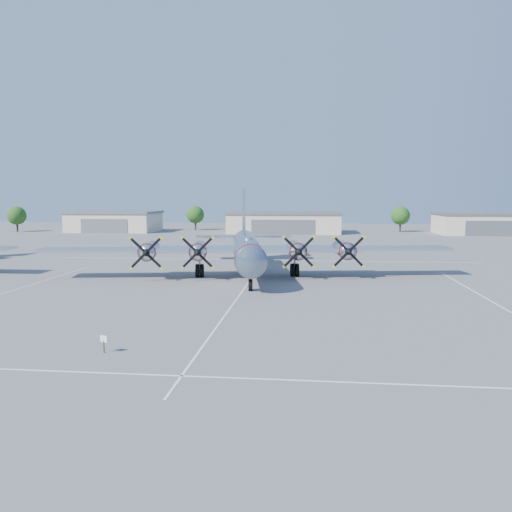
# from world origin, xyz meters

# --- Properties ---
(ground) EXTENTS (260.00, 260.00, 0.00)m
(ground) POSITION_xyz_m (0.00, 0.00, 0.00)
(ground) COLOR #5D5D5F
(ground) RESTS_ON ground
(parking_lines) EXTENTS (60.00, 50.08, 0.01)m
(parking_lines) POSITION_xyz_m (0.00, -1.75, 0.01)
(parking_lines) COLOR silver
(parking_lines) RESTS_ON ground
(hangar_west) EXTENTS (22.60, 14.60, 5.40)m
(hangar_west) POSITION_xyz_m (-45.00, 81.96, 2.71)
(hangar_west) COLOR beige
(hangar_west) RESTS_ON ground
(hangar_center) EXTENTS (28.60, 14.60, 5.40)m
(hangar_center) POSITION_xyz_m (0.00, 81.96, 2.71)
(hangar_center) COLOR beige
(hangar_center) RESTS_ON ground
(hangar_east) EXTENTS (20.60, 14.60, 5.40)m
(hangar_east) POSITION_xyz_m (48.00, 81.96, 2.71)
(hangar_east) COLOR beige
(hangar_east) RESTS_ON ground
(tree_far_west) EXTENTS (4.80, 4.80, 6.64)m
(tree_far_west) POSITION_xyz_m (-70.00, 78.00, 4.22)
(tree_far_west) COLOR #382619
(tree_far_west) RESTS_ON ground
(tree_west) EXTENTS (4.80, 4.80, 6.64)m
(tree_west) POSITION_xyz_m (-25.00, 90.00, 4.22)
(tree_west) COLOR #382619
(tree_west) RESTS_ON ground
(tree_east) EXTENTS (4.80, 4.80, 6.64)m
(tree_east) POSITION_xyz_m (30.00, 88.00, 4.22)
(tree_east) COLOR #382619
(tree_east) RESTS_ON ground
(main_bomber_b29) EXTENTS (50.05, 38.03, 10.12)m
(main_bomber_b29) POSITION_xyz_m (-0.93, 11.87, 0.00)
(main_bomber_b29) COLOR silver
(main_bomber_b29) RESTS_ON ground
(info_placard) EXTENTS (0.51, 0.24, 1.02)m
(info_placard) POSITION_xyz_m (-5.39, -18.79, 0.72)
(info_placard) COLOR black
(info_placard) RESTS_ON ground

